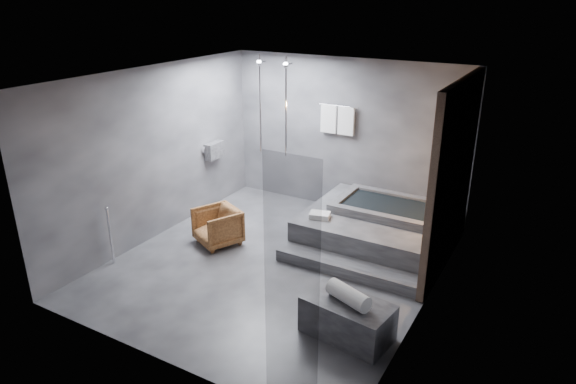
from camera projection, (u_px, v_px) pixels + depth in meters
The scene contains 7 objects.
room at pixel (308, 154), 7.16m from camera, with size 5.00×5.04×2.82m.
tub_deck at pixel (376, 228), 8.37m from camera, with size 2.20×2.00×0.50m, color #333336.
tub_step at pixel (347, 268), 7.48m from camera, with size 2.20×0.36×0.18m, color #333336.
concrete_bench at pixel (347, 318), 6.08m from camera, with size 1.04×0.57×0.47m, color #2E2E30.
driftwood_chair at pixel (218, 226), 8.30m from camera, with size 0.64×0.66×0.60m, color #4C2A13.
rolled_towel at pixel (348, 295), 5.94m from camera, with size 0.20×0.20×0.56m, color white.
deck_towel at pixel (320, 215), 8.12m from camera, with size 0.31×0.23×0.08m, color white.
Camera 1 is at (3.56, -5.84, 3.86)m, focal length 32.00 mm.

